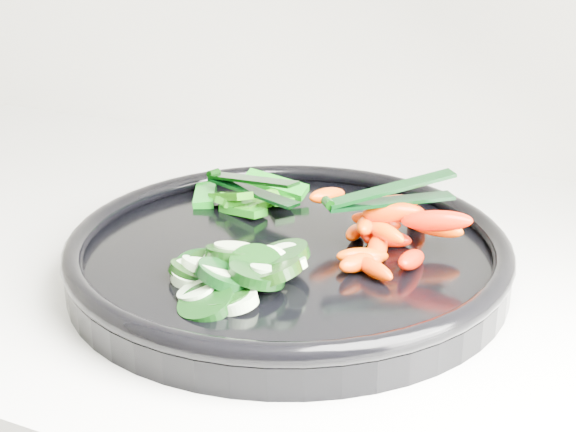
% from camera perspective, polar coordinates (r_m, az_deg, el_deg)
% --- Properties ---
extents(veggie_tray, '(0.48, 0.48, 0.04)m').
position_cam_1_polar(veggie_tray, '(0.68, -0.00, -2.70)').
color(veggie_tray, black).
rests_on(veggie_tray, counter).
extents(cucumber_pile, '(0.12, 0.13, 0.04)m').
position_cam_1_polar(cucumber_pile, '(0.62, -4.19, -3.89)').
color(cucumber_pile, black).
rests_on(cucumber_pile, veggie_tray).
extents(carrot_pile, '(0.15, 0.16, 0.06)m').
position_cam_1_polar(carrot_pile, '(0.67, 7.23, -0.98)').
color(carrot_pile, '#FF2C00').
rests_on(carrot_pile, veggie_tray).
extents(pepper_pile, '(0.12, 0.08, 0.04)m').
position_cam_1_polar(pepper_pile, '(0.77, -2.90, 1.26)').
color(pepper_pile, '#0D6609').
rests_on(pepper_pile, veggie_tray).
extents(tong_carrot, '(0.10, 0.09, 0.02)m').
position_cam_1_polar(tong_carrot, '(0.66, 7.06, 1.46)').
color(tong_carrot, black).
rests_on(tong_carrot, carrot_pile).
extents(tong_pepper, '(0.11, 0.05, 0.02)m').
position_cam_1_polar(tong_pepper, '(0.75, -2.76, 2.24)').
color(tong_pepper, black).
rests_on(tong_pepper, pepper_pile).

